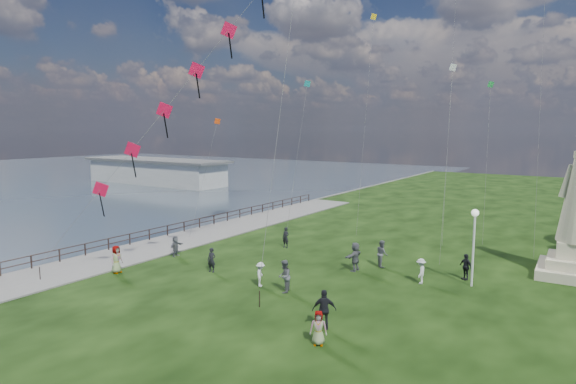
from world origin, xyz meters
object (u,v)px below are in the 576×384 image
Objects in this scene: person_1 at (284,276)px; person_3 at (324,310)px; person_10 at (116,259)px; person_11 at (355,257)px; person_0 at (212,260)px; person_7 at (382,254)px; person_8 at (421,271)px; person_2 at (261,274)px; pier_pavilion at (155,171)px; person_9 at (466,267)px; person_4 at (318,328)px; person_6 at (286,237)px; lamppost at (474,231)px; person_5 at (176,246)px.

person_3 is at bearing 33.53° from person_1.
person_10 is 0.95× the size of person_11.
person_0 is 11.53m from person_7.
person_8 is 19.46m from person_10.
person_2 is at bearing 112.61° from person_7.
pier_pavilion reaches higher than person_9.
person_7 is at bearing -57.94° from person_2.
person_4 is (57.33, -41.17, -1.07)m from pier_pavilion.
person_10 is at bearing 79.14° from person_2.
person_0 is 16.22m from person_9.
pier_pavilion is 18.14× the size of person_9.
person_0 is 13.35m from person_8.
person_1 reaches higher than person_6.
pier_pavilion is 15.56× the size of person_11.
person_7 is 1.01× the size of person_10.
person_4 is 0.84× the size of person_7.
person_10 is (-9.49, -3.03, 0.18)m from person_2.
person_10 is (-19.42, -11.15, 0.09)m from person_9.
person_9 reaches higher than person_8.
person_10 is (41.01, -39.27, -0.93)m from pier_pavilion.
person_2 is at bearing -78.18° from person_10.
person_4 is at bearing -154.39° from person_2.
person_1 is 0.99× the size of person_11.
person_9 is (3.10, 13.05, 0.06)m from person_4.
person_2 is 9.97m from person_10.
person_11 is (3.34, 6.01, 0.23)m from person_2.
person_4 is at bearing -107.40° from lamppost.
pier_pavilion is at bearing -127.30° from person_8.
person_3 is 1.16× the size of person_6.
person_4 is (0.59, -1.58, -0.19)m from person_3.
person_6 reaches higher than person_5.
person_11 is (-4.50, 0.20, 0.19)m from person_8.
person_4 reaches higher than person_2.
person_11 is (7.32, -2.65, 0.14)m from person_6.
person_1 is 11.36m from person_5.
person_0 is 4.45m from person_2.
person_5 is (-4.94, 1.50, -0.05)m from person_0.
person_2 is 12.83m from person_9.
person_1 is at bearing -10.18° from person_11.
person_0 is at bearing -156.65° from lamppost.
person_6 is (46.53, -27.57, -1.01)m from pier_pavilion.
person_2 is 8.42m from person_4.
person_11 is (-2.89, 9.36, 0.00)m from person_3.
person_6 is 13.91m from person_9.
person_10 is (-17.34, -8.84, 0.14)m from person_8.
person_10 is (-13.95, -10.93, -0.01)m from person_7.
lamppost is 2.57× the size of person_10.
person_7 is (54.96, -28.34, -0.92)m from pier_pavilion.
person_4 is 13.41m from person_9.
person_7 is (8.87, 7.36, 0.11)m from person_0.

